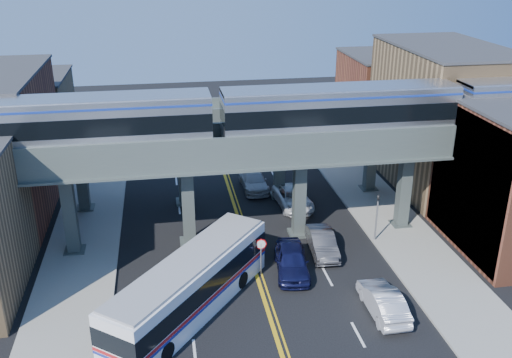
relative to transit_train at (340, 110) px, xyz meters
The scene contains 18 objects.
ground 14.02m from the transit_train, 129.81° to the right, with size 120.00×120.00×0.00m, color black.
sidewalk_west 20.51m from the transit_train, behind, with size 5.00×70.00×0.16m, color gray.
sidewalk_east 10.68m from the transit_train, 22.48° to the left, with size 5.00×70.00×0.16m, color gray.
building_west_c 33.22m from the transit_train, 140.16° to the left, with size 8.00×10.00×8.00m, color olive.
building_east_b 14.68m from the transit_train, 34.06° to the left, with size 8.00×14.00×12.00m, color olive.
building_east_c 24.59m from the transit_train, 60.60° to the left, with size 8.00×10.00×9.00m, color brown.
mural_panel 9.98m from the transit_train, 26.91° to the right, with size 0.10×9.50×9.50m, color teal.
elevated_viaduct_near 7.28m from the transit_train, behind, with size 52.00×3.60×7.40m.
elevated_viaduct_far 10.10m from the transit_train, 133.61° to the left, with size 52.00×3.60×7.40m.
transit_train is the anchor object (origin of this frame).
stop_sign 11.13m from the transit_train, 141.86° to the right, with size 0.76×0.09×2.63m.
traffic_signal 7.79m from the transit_train, 38.30° to the right, with size 0.15×0.18×4.10m.
transit_bus 15.83m from the transit_train, 143.25° to the right, with size 10.30×11.91×3.34m.
car_lane_a 10.80m from the transit_train, 130.70° to the right, with size 2.06×5.13×1.75m, color #0F1137.
car_lane_b 9.24m from the transit_train, 120.11° to the right, with size 1.63×4.67×1.54m, color #343437.
car_lane_c 10.11m from the transit_train, 111.91° to the left, with size 2.45×5.30×1.47m, color white.
car_lane_d 13.29m from the transit_train, 116.55° to the left, with size 2.09×5.13×1.49m, color #B1B1B6.
car_parked_curb 13.41m from the transit_train, 90.62° to the right, with size 1.68×4.81×1.58m, color silver.
Camera 1 is at (-5.38, -28.45, 19.95)m, focal length 40.00 mm.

